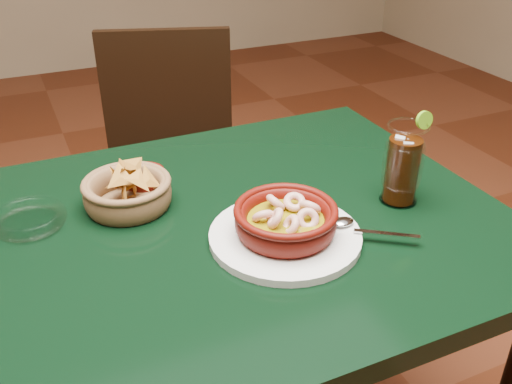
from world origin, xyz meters
name	(u,v)px	position (x,y,z in m)	size (l,w,h in m)	color
dining_table	(183,276)	(0.00, 0.00, 0.65)	(1.20, 0.80, 0.75)	black
dining_chair	(171,171)	(0.18, 0.70, 0.50)	(0.53, 0.53, 0.90)	black
shrimp_plate	(286,224)	(0.16, -0.10, 0.78)	(0.34, 0.26, 0.08)	silver
chip_basket	(128,192)	(-0.06, 0.13, 0.78)	(0.20, 0.20, 0.11)	brown
guacamole_ramekin	(144,178)	(-0.01, 0.20, 0.77)	(0.11, 0.11, 0.04)	#440904
cola_drink	(403,165)	(0.42, -0.07, 0.83)	(0.16, 0.16, 0.18)	white
glass_ashtray	(29,219)	(-0.24, 0.13, 0.77)	(0.14, 0.14, 0.03)	white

